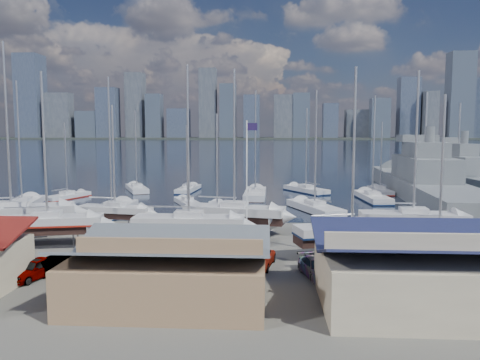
# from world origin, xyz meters

# --- Properties ---
(ground) EXTENTS (1400.00, 1400.00, 0.00)m
(ground) POSITION_xyz_m (0.00, -10.00, 0.00)
(ground) COLOR #605E59
(ground) RESTS_ON ground
(water) EXTENTS (1400.00, 600.00, 0.40)m
(water) POSITION_xyz_m (0.00, 300.00, -0.15)
(water) COLOR #1A263B
(water) RESTS_ON ground
(far_shore) EXTENTS (1400.00, 80.00, 2.20)m
(far_shore) POSITION_xyz_m (0.00, 560.00, 1.10)
(far_shore) COLOR #2D332D
(far_shore) RESTS_ON ground
(skyline) EXTENTS (639.14, 43.80, 107.69)m
(skyline) POSITION_xyz_m (-7.83, 553.76, 39.09)
(skyline) COLOR #475166
(skyline) RESTS_ON far_shore
(shed_grey) EXTENTS (12.60, 8.40, 4.17)m
(shed_grey) POSITION_xyz_m (0.00, -26.00, 2.15)
(shed_grey) COLOR #8C6B4C
(shed_grey) RESTS_ON ground
(shed_blue) EXTENTS (13.65, 9.45, 4.71)m
(shed_blue) POSITION_xyz_m (16.00, -26.00, 2.42)
(shed_blue) COLOR #BFB293
(shed_blue) RESTS_ON ground
(sailboat_cradle_0) EXTENTS (12.58, 7.94, 19.46)m
(sailboat_cradle_0) POSITION_xyz_m (-19.80, -8.96, 2.25)
(sailboat_cradle_0) COLOR #2D2D33
(sailboat_cradle_0) RESTS_ON ground
(sailboat_cradle_1) EXTENTS (10.35, 4.83, 16.12)m
(sailboat_cradle_1) POSITION_xyz_m (-14.42, -12.34, 2.08)
(sailboat_cradle_1) COLOR #2D2D33
(sailboat_cradle_1) RESTS_ON ground
(sailboat_cradle_2) EXTENTS (8.43, 3.61, 13.52)m
(sailboat_cradle_2) POSITION_xyz_m (-10.66, -4.33, 1.95)
(sailboat_cradle_2) COLOR #2D2D33
(sailboat_cradle_2) RESTS_ON ground
(sailboat_cradle_3) EXTENTS (10.39, 3.05, 16.67)m
(sailboat_cradle_3) POSITION_xyz_m (-1.17, -11.74, 2.10)
(sailboat_cradle_3) COLOR #2D2D33
(sailboat_cradle_3) RESTS_ON ground
(sailboat_cradle_4) EXTENTS (10.87, 5.00, 17.04)m
(sailboat_cradle_4) POSITION_xyz_m (2.67, -5.97, 2.13)
(sailboat_cradle_4) COLOR #2D2D33
(sailboat_cradle_4) RESTS_ON ground
(sailboat_cradle_5) EXTENTS (10.29, 5.50, 16.02)m
(sailboat_cradle_5) POSITION_xyz_m (13.36, -14.43, 2.07)
(sailboat_cradle_5) COLOR #2D2D33
(sailboat_cradle_5) RESTS_ON ground
(sailboat_cradle_6) EXTENTS (10.31, 3.30, 16.43)m
(sailboat_cradle_6) POSITION_xyz_m (20.34, -8.39, 2.09)
(sailboat_cradle_6) COLOR #2D2D33
(sailboat_cradle_6) RESTS_ON ground
(sailboat_cradle_7) EXTENTS (8.53, 3.03, 13.82)m
(sailboat_cradle_7) POSITION_xyz_m (21.09, -13.31, 1.97)
(sailboat_cradle_7) COLOR #2D2D33
(sailboat_cradle_7) RESTS_ON ground
(sailboat_moored_0) EXTENTS (6.20, 12.70, 18.29)m
(sailboat_moored_0) POSITION_xyz_m (-27.67, 7.54, 0.31)
(sailboat_moored_0) COLOR black
(sailboat_moored_0) RESTS_ON water
(sailboat_moored_1) EXTENTS (5.17, 8.68, 12.54)m
(sailboat_moored_1) POSITION_xyz_m (-25.63, 17.42, 0.31)
(sailboat_moored_1) COLOR black
(sailboat_moored_1) RESTS_ON water
(sailboat_moored_2) EXTENTS (6.61, 10.22, 15.02)m
(sailboat_moored_2) POSITION_xyz_m (-17.18, 27.16, 0.32)
(sailboat_moored_2) COLOR black
(sailboat_moored_2) RESTS_ON water
(sailboat_moored_3) EXTENTS (3.55, 12.26, 18.28)m
(sailboat_moored_3) POSITION_xyz_m (-13.81, 3.86, 0.31)
(sailboat_moored_3) COLOR black
(sailboat_moored_3) RESTS_ON water
(sailboat_moored_4) EXTENTS (5.34, 8.23, 12.10)m
(sailboat_moored_4) POSITION_xyz_m (-5.43, 12.05, 0.33)
(sailboat_moored_4) COLOR black
(sailboat_moored_4) RESTS_ON water
(sailboat_moored_5) EXTENTS (3.41, 9.50, 13.91)m
(sailboat_moored_5) POSITION_xyz_m (-7.94, 27.28, 0.31)
(sailboat_moored_5) COLOR black
(sailboat_moored_5) RESTS_ON water
(sailboat_moored_6) EXTENTS (3.41, 9.27, 13.56)m
(sailboat_moored_6) POSITION_xyz_m (-0.52, 6.56, 0.31)
(sailboat_moored_6) COLOR black
(sailboat_moored_6) RESTS_ON water
(sailboat_moored_7) EXTENTS (3.46, 11.92, 17.94)m
(sailboat_moored_7) POSITION_xyz_m (4.13, 20.66, 0.33)
(sailboat_moored_7) COLOR black
(sailboat_moored_7) RESTS_ON water
(sailboat_moored_8) EXTENTS (7.76, 10.22, 15.28)m
(sailboat_moored_8) POSITION_xyz_m (12.80, 27.35, 0.31)
(sailboat_moored_8) COLOR black
(sailboat_moored_8) RESTS_ON water
(sailboat_moored_9) EXTENTS (7.13, 11.46, 16.78)m
(sailboat_moored_9) POSITION_xyz_m (12.41, 7.78, 0.32)
(sailboat_moored_9) COLOR black
(sailboat_moored_9) RESTS_ON water
(sailboat_moored_10) EXTENTS (4.04, 11.48, 16.84)m
(sailboat_moored_10) POSITION_xyz_m (22.27, 18.27, 0.31)
(sailboat_moored_10) COLOR black
(sailboat_moored_10) RESTS_ON water
(sailboat_moored_11) EXTENTS (2.89, 8.75, 12.89)m
(sailboat_moored_11) POSITION_xyz_m (25.62, 27.43, 0.31)
(sailboat_moored_11) COLOR black
(sailboat_moored_11) RESTS_ON water
(naval_ship_east) EXTENTS (12.10, 53.95, 18.82)m
(naval_ship_east) POSITION_xyz_m (31.77, 23.97, 1.67)
(naval_ship_east) COLOR slate
(naval_ship_east) RESTS_ON water
(naval_ship_west) EXTENTS (12.11, 41.54, 17.69)m
(naval_ship_west) POSITION_xyz_m (43.97, 41.37, 1.66)
(naval_ship_west) COLOR slate
(naval_ship_west) RESTS_ON water
(car_a) EXTENTS (2.99, 4.66, 1.48)m
(car_a) POSITION_xyz_m (-10.84, -21.97, 0.74)
(car_a) COLOR gray
(car_a) RESTS_ON ground
(car_b) EXTENTS (4.63, 2.48, 1.45)m
(car_b) POSITION_xyz_m (-9.00, -21.04, 0.73)
(car_b) COLOR gray
(car_b) RESTS_ON ground
(car_c) EXTENTS (3.01, 5.03, 1.31)m
(car_c) POSITION_xyz_m (5.41, -18.19, 0.65)
(car_c) COLOR gray
(car_c) RESTS_ON ground
(car_d) EXTENTS (3.04, 5.04, 1.37)m
(car_d) POSITION_xyz_m (9.82, -20.32, 0.68)
(car_d) COLOR gray
(car_d) RESTS_ON ground
(flagpole) EXTENTS (1.04, 0.12, 11.72)m
(flagpole) POSITION_xyz_m (4.24, -10.52, 6.73)
(flagpole) COLOR white
(flagpole) RESTS_ON ground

